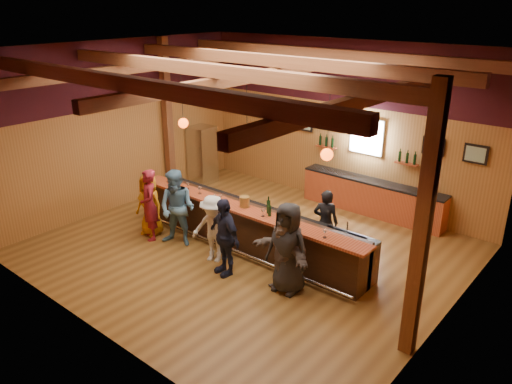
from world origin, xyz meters
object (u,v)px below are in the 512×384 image
at_px(bar_counter, 252,227).
at_px(customer_dark, 288,248).
at_px(back_bar_cabinet, 371,197).
at_px(customer_white, 213,229).
at_px(customer_brown, 284,254).
at_px(bottle_a, 268,207).
at_px(customer_orange, 150,205).
at_px(ice_bucket, 245,202).
at_px(stainless_fridge, 202,155).
at_px(customer_redvest, 149,205).
at_px(customer_navy, 224,237).
at_px(customer_denim, 177,208).
at_px(bartender, 325,223).

relative_size(bar_counter, customer_dark, 3.37).
bearing_deg(back_bar_cabinet, customer_white, -107.59).
relative_size(bar_counter, customer_brown, 4.00).
bearing_deg(bottle_a, bar_counter, 164.21).
bearing_deg(customer_orange, ice_bucket, 11.15).
xyz_separation_m(stainless_fridge, customer_redvest, (1.90, -3.64, -0.02)).
height_order(bar_counter, back_bar_cabinet, bar_counter).
bearing_deg(customer_navy, customer_orange, -170.26).
height_order(customer_redvest, bottle_a, customer_redvest).
bearing_deg(customer_denim, customer_dark, -18.63).
relative_size(bar_counter, customer_redvest, 3.60).
distance_m(customer_redvest, bartender, 4.18).
distance_m(back_bar_cabinet, customer_navy, 4.92).
height_order(stainless_fridge, bottle_a, stainless_fridge).
height_order(customer_orange, bartender, bartender).
xyz_separation_m(back_bar_cabinet, stainless_fridge, (-5.30, -1.12, 0.42)).
distance_m(customer_brown, customer_dark, 0.17).
relative_size(stainless_fridge, bottle_a, 4.70).
bearing_deg(customer_orange, back_bar_cabinet, 44.81).
relative_size(customer_denim, customer_navy, 1.08).
distance_m(bartender, ice_bucket, 1.87).
bearing_deg(customer_navy, stainless_fridge, 154.50).
bearing_deg(bartender, bar_counter, 8.85).
relative_size(customer_dark, ice_bucket, 7.67).
bearing_deg(customer_denim, ice_bucket, 8.08).
xyz_separation_m(bartender, ice_bucket, (-1.48, -1.06, 0.45)).
bearing_deg(customer_redvest, back_bar_cabinet, 85.17).
height_order(customer_denim, ice_bucket, customer_denim).
relative_size(bar_counter, customer_orange, 4.06).
bearing_deg(customer_orange, customer_white, -6.76).
distance_m(customer_white, bartender, 2.51).
height_order(customer_redvest, customer_white, customer_redvest).
relative_size(bar_counter, customer_navy, 3.70).
distance_m(customer_denim, bartender, 3.42).
xyz_separation_m(customer_navy, bartender, (1.16, 2.07, -0.07)).
relative_size(customer_denim, bottle_a, 4.80).
relative_size(bartender, ice_bucket, 6.38).
xyz_separation_m(stainless_fridge, customer_navy, (4.41, -3.70, -0.05)).
bearing_deg(customer_orange, bottle_a, 8.72).
height_order(customer_orange, ice_bucket, customer_orange).
bearing_deg(customer_orange, customer_redvest, -46.42).
height_order(bar_counter, customer_navy, customer_navy).
bearing_deg(bartender, bottle_a, 28.69).
bearing_deg(bartender, customer_orange, 4.98).
relative_size(stainless_fridge, customer_orange, 1.16).
distance_m(back_bar_cabinet, customer_dark, 4.57).
relative_size(bar_counter, ice_bucket, 25.82).
distance_m(customer_denim, customer_brown, 3.10).
xyz_separation_m(stainless_fridge, customer_denim, (2.66, -3.42, 0.02)).
relative_size(customer_redvest, bottle_a, 4.57).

